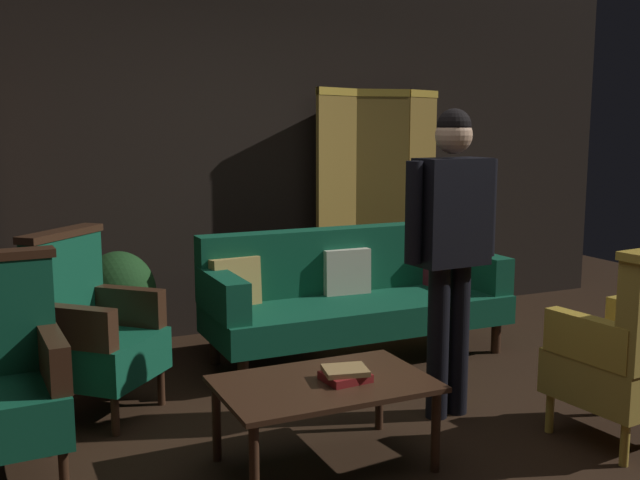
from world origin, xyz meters
name	(u,v)px	position (x,y,z in m)	size (l,w,h in m)	color
ground_plane	(386,447)	(0.00, 0.00, 0.00)	(10.00, 10.00, 0.00)	black
back_wall	(231,153)	(0.00, 2.45, 1.40)	(7.20, 0.10, 2.80)	black
folding_screen	(381,201)	(1.25, 2.29, 0.99)	(1.31, 0.32, 1.90)	olive
velvet_couch	(352,291)	(0.55, 1.45, 0.45)	(2.12, 0.78, 0.88)	#382114
coffee_table	(324,391)	(-0.37, -0.05, 0.37)	(1.00, 0.64, 0.42)	#382114
armchair_gilt_accent	(631,351)	(1.15, -0.46, 0.49)	(0.64, 0.64, 1.04)	gold
armchair_wing_left	(91,329)	(-1.27, 1.09, 0.49)	(0.82, 0.82, 1.04)	#382114
standing_figure	(451,235)	(0.52, 0.24, 1.03)	(0.59, 0.24, 1.70)	black
potted_plant	(119,301)	(-0.99, 1.86, 0.45)	(0.49, 0.49, 0.79)	brown
book_red_leather	(345,377)	(-0.27, -0.08, 0.44)	(0.20, 0.18, 0.04)	maroon
book_tan_leather	(345,370)	(-0.27, -0.08, 0.47)	(0.20, 0.17, 0.02)	#9E7A47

